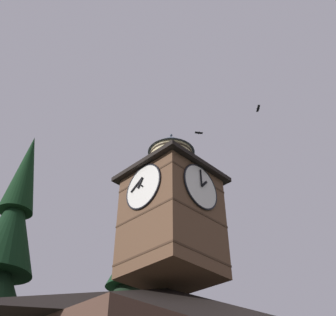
% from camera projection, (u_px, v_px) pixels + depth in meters
% --- Properties ---
extents(clock_tower, '(4.76, 4.76, 9.07)m').
position_uv_depth(clock_tower, '(172.00, 210.00, 21.02)').
color(clock_tower, brown).
rests_on(clock_tower, building_main).
extents(flying_bird_high, '(0.60, 0.60, 0.13)m').
position_uv_depth(flying_bird_high, '(258.00, 109.00, 27.97)').
color(flying_bird_high, black).
extents(flying_bird_low, '(0.60, 0.51, 0.15)m').
position_uv_depth(flying_bird_low, '(199.00, 133.00, 29.96)').
color(flying_bird_low, black).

